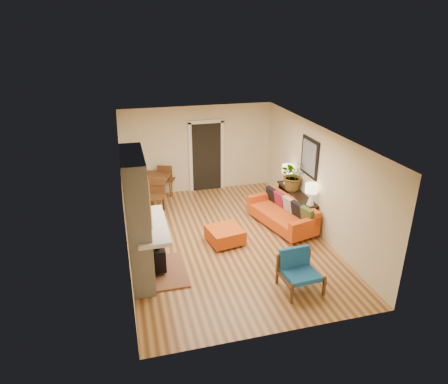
# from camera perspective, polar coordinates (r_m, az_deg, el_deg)

# --- Properties ---
(room_shell) EXTENTS (6.50, 6.50, 6.50)m
(room_shell) POSITION_cam_1_polar(r_m,az_deg,el_deg) (11.59, -0.19, 5.22)
(room_shell) COLOR tan
(room_shell) RESTS_ON ground
(fireplace) EXTENTS (1.09, 1.68, 2.60)m
(fireplace) POSITION_cam_1_polar(r_m,az_deg,el_deg) (7.88, -11.95, -4.11)
(fireplace) COLOR white
(fireplace) RESTS_ON ground
(sofa) EXTENTS (1.29, 2.10, 0.77)m
(sofa) POSITION_cam_1_polar(r_m,az_deg,el_deg) (10.20, 8.54, -3.04)
(sofa) COLOR silver
(sofa) RESTS_ON ground
(ottoman) EXTENTS (0.87, 0.87, 0.38)m
(ottoman) POSITION_cam_1_polar(r_m,az_deg,el_deg) (9.35, 0.14, -6.12)
(ottoman) COLOR silver
(ottoman) RESTS_ON ground
(blue_chair) EXTENTS (0.77, 0.76, 0.76)m
(blue_chair) POSITION_cam_1_polar(r_m,az_deg,el_deg) (7.95, 10.57, -10.67)
(blue_chair) COLOR brown
(blue_chair) RESTS_ON ground
(dining_table) EXTENTS (1.18, 1.84, 0.97)m
(dining_table) POSITION_cam_1_polar(r_m,az_deg,el_deg) (11.41, -9.34, 1.41)
(dining_table) COLOR brown
(dining_table) RESTS_ON ground
(console_table) EXTENTS (0.34, 1.85, 0.72)m
(console_table) POSITION_cam_1_polar(r_m,az_deg,el_deg) (10.55, 10.29, -0.83)
(console_table) COLOR black
(console_table) RESTS_ON ground
(lamp_near) EXTENTS (0.30, 0.30, 0.54)m
(lamp_near) POSITION_cam_1_polar(r_m,az_deg,el_deg) (9.73, 12.36, 0.03)
(lamp_near) COLOR white
(lamp_near) RESTS_ON console_table
(lamp_far) EXTENTS (0.30, 0.30, 0.54)m
(lamp_far) POSITION_cam_1_polar(r_m,az_deg,el_deg) (10.93, 9.04, 2.84)
(lamp_far) COLOR white
(lamp_far) RESTS_ON console_table
(houseplant) EXTENTS (0.81, 0.72, 0.82)m
(houseplant) POSITION_cam_1_polar(r_m,az_deg,el_deg) (10.54, 9.93, 2.43)
(houseplant) COLOR #1E5919
(houseplant) RESTS_ON console_table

